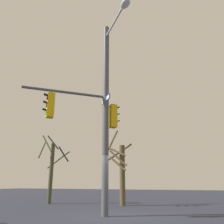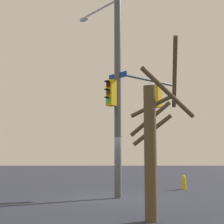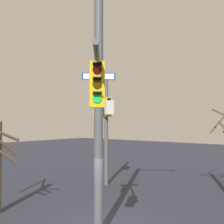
# 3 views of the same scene
# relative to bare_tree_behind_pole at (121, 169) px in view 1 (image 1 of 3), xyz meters

# --- Properties ---
(ground_plane) EXTENTS (80.00, 80.00, 0.00)m
(ground_plane) POSITION_rel_bare_tree_behind_pole_xyz_m (4.72, 1.11, -2.15)
(ground_plane) COLOR #292C3A
(main_signal_pole_assembly) EXTENTS (3.02, 4.91, 9.17)m
(main_signal_pole_assembly) POSITION_rel_bare_tree_behind_pole_xyz_m (5.03, 0.67, 2.67)
(main_signal_pole_assembly) COLOR #4C4F54
(main_signal_pole_assembly) RESTS_ON ground
(bare_tree_behind_pole) EXTENTS (2.05, 1.70, 4.89)m
(bare_tree_behind_pole) POSITION_rel_bare_tree_behind_pole_xyz_m (0.00, 0.00, 0.00)
(bare_tree_behind_pole) COLOR brown
(bare_tree_behind_pole) RESTS_ON ground
(bare_tree_corner) EXTENTS (1.99, 2.02, 4.62)m
(bare_tree_corner) POSITION_rel_bare_tree_behind_pole_xyz_m (0.36, -4.97, 0.17)
(bare_tree_corner) COLOR #44472F
(bare_tree_corner) RESTS_ON ground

